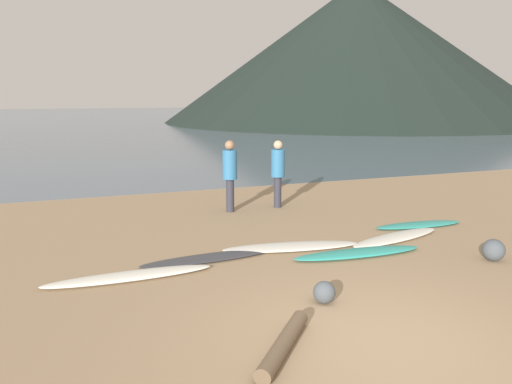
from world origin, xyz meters
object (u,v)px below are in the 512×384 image
Objects in this scene: surfboard_0 at (129,276)px; surfboard_4 at (396,237)px; person_1 at (278,168)px; driftwood_log at (284,344)px; person_0 at (230,170)px; beach_rock_far at (494,250)px; beach_rock_near at (324,292)px; surfboard_5 at (419,225)px; surfboard_1 at (208,258)px; surfboard_2 at (291,247)px; surfboard_3 at (358,253)px.

surfboard_0 is 1.11× the size of surfboard_4.
person_1 reaches higher than driftwood_log.
beach_rock_far is at bearing 163.87° from person_0.
surfboard_4 is 7.56× the size of beach_rock_near.
surfboard_5 is at bearing -77.61° from person_1.
person_1 reaches higher than beach_rock_near.
person_0 is at bearing 144.32° from surfboard_5.
person_1 reaches higher than surfboard_1.
surfboard_4 reaches higher than surfboard_1.
surfboard_2 is 1.79× the size of driftwood_log.
surfboard_0 is at bearing 169.70° from surfboard_4.
person_0 is at bearing 109.90° from surfboard_4.
surfboard_0 reaches higher than surfboard_2.
driftwood_log reaches higher than surfboard_3.
surfboard_3 reaches higher than surfboard_1.
person_0 is 1.32m from person_1.
surfboard_0 reaches higher than surfboard_5.
driftwood_log is (-0.05, -3.48, 0.06)m from surfboard_1.
person_0 reaches higher than beach_rock_near.
driftwood_log is at bearing -65.80° from surfboard_0.
surfboard_3 is at bearing 152.35° from beach_rock_far.
driftwood_log is at bearing -131.19° from surfboard_3.
surfboard_3 reaches higher than surfboard_2.
driftwood_log reaches higher than surfboard_2.
surfboard_2 is 2.27m from surfboard_4.
surfboard_3 is (4.09, -0.25, -0.00)m from surfboard_0.
surfboard_3 is 2.38m from beach_rock_far.
person_0 reaches higher than surfboard_2.
surfboard_3 is 1.40× the size of person_0.
person_0 is at bearing 108.40° from surfboard_3.
surfboard_4 is at bearing -4.58° from surfboard_1.
surfboard_1 is 1.65× the size of driftwood_log.
person_0 is 5.97m from beach_rock_near.
beach_rock_near is 0.81× the size of beach_rock_far.
surfboard_3 is 1.19× the size of surfboard_5.
beach_rock_far reaches higher than surfboard_3.
surfboard_1 is 5.07m from surfboard_5.
surfboard_2 is 2.57m from beach_rock_near.
surfboard_3 is at bearing 46.49° from beach_rock_near.
surfboard_5 is 1.21× the size of person_1.
beach_rock_near reaches higher than surfboard_3.
surfboard_2 is 8.35× the size of beach_rock_near.
surfboard_5 is at bearing 38.57° from driftwood_log.
driftwood_log reaches higher than surfboard_0.
surfboard_2 is (1.67, 0.07, 0.01)m from surfboard_1.
person_0 is at bearing 121.44° from beach_rock_far.
person_0 is (-2.42, 3.57, 1.02)m from surfboard_4.
surfboard_4 is 1.62× the size of driftwood_log.
surfboard_1 is 3.91m from person_0.
surfboard_0 is at bearing -164.39° from surfboard_1.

